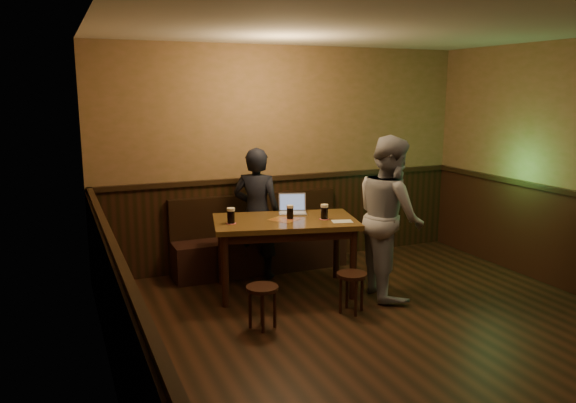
# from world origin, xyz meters

# --- Properties ---
(room) EXTENTS (5.04, 6.04, 2.84)m
(room) POSITION_xyz_m (0.00, 0.22, 1.20)
(room) COLOR black
(room) RESTS_ON ground
(bench) EXTENTS (2.20, 0.50, 0.95)m
(bench) POSITION_xyz_m (-0.48, 2.75, 0.31)
(bench) COLOR black
(bench) RESTS_ON ground
(pub_table) EXTENTS (1.73, 1.23, 0.84)m
(pub_table) POSITION_xyz_m (-0.48, 1.90, 0.73)
(pub_table) COLOR brown
(pub_table) RESTS_ON ground
(stool_left) EXTENTS (0.39, 0.39, 0.42)m
(stool_left) POSITION_xyz_m (-1.07, 1.05, 0.33)
(stool_left) COLOR black
(stool_left) RESTS_ON ground
(stool_right) EXTENTS (0.34, 0.34, 0.42)m
(stool_right) POSITION_xyz_m (-0.09, 1.06, 0.33)
(stool_right) COLOR black
(stool_right) RESTS_ON ground
(pint_left) EXTENTS (0.11, 0.11, 0.17)m
(pint_left) POSITION_xyz_m (-1.09, 1.94, 0.92)
(pint_left) COLOR red
(pint_left) RESTS_ON pub_table
(pint_mid) EXTENTS (0.10, 0.10, 0.16)m
(pint_mid) POSITION_xyz_m (-0.42, 1.89, 0.92)
(pint_mid) COLOR red
(pint_mid) RESTS_ON pub_table
(pint_right) EXTENTS (0.11, 0.11, 0.17)m
(pint_right) POSITION_xyz_m (-0.07, 1.74, 0.92)
(pint_right) COLOR red
(pint_right) RESTS_ON pub_table
(laptop) EXTENTS (0.38, 0.34, 0.22)m
(laptop) POSITION_xyz_m (-0.28, 2.16, 0.90)
(laptop) COLOR silver
(laptop) RESTS_ON pub_table
(menu) EXTENTS (0.25, 0.21, 0.00)m
(menu) POSITION_xyz_m (0.05, 1.56, 0.84)
(menu) COLOR silver
(menu) RESTS_ON pub_table
(person_suit) EXTENTS (0.69, 0.64, 1.59)m
(person_suit) POSITION_xyz_m (-0.60, 2.50, 0.79)
(person_suit) COLOR black
(person_suit) RESTS_ON ground
(person_grey) EXTENTS (0.84, 0.98, 1.78)m
(person_grey) POSITION_xyz_m (0.55, 1.37, 0.89)
(person_grey) COLOR #999A9F
(person_grey) RESTS_ON ground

